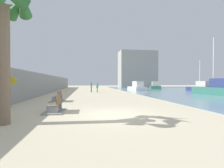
% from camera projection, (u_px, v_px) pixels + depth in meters
% --- Properties ---
extents(ground_plane, '(120.00, 120.00, 0.00)m').
position_uv_depth(ground_plane, '(94.00, 93.00, 27.44)').
color(ground_plane, beige).
extents(seawall, '(0.80, 64.00, 2.92)m').
position_uv_depth(seawall, '(45.00, 84.00, 26.28)').
color(seawall, gray).
rests_on(seawall, ground).
extents(palm_tree, '(2.75, 2.82, 6.05)m').
position_uv_depth(palm_tree, '(2.00, 21.00, 7.31)').
color(palm_tree, '#7A6651').
rests_on(palm_tree, ground).
extents(bench_near, '(1.14, 2.12, 0.98)m').
position_uv_depth(bench_near, '(55.00, 108.00, 10.40)').
color(bench_near, gray).
rests_on(bench_near, ground).
extents(bench_far, '(1.22, 2.16, 0.98)m').
position_uv_depth(bench_far, '(58.00, 99.00, 16.05)').
color(bench_far, gray).
rests_on(bench_far, ground).
extents(person_walking, '(0.27, 0.51, 1.68)m').
position_uv_depth(person_walking, '(91.00, 87.00, 30.44)').
color(person_walking, '#333338').
rests_on(person_walking, ground).
extents(person_standing, '(0.35, 0.45, 1.59)m').
position_uv_depth(person_standing, '(97.00, 87.00, 30.52)').
color(person_standing, gold).
rests_on(person_standing, ground).
extents(boat_far_left, '(2.75, 5.72, 5.84)m').
position_uv_depth(boat_far_left, '(202.00, 88.00, 32.05)').
color(boat_far_left, navy).
rests_on(boat_far_left, water_bay).
extents(boat_nearest, '(2.76, 7.04, 7.85)m').
position_uv_depth(boat_nearest, '(217.00, 89.00, 23.28)').
color(boat_nearest, '#337060').
rests_on(boat_nearest, water_bay).
extents(boat_mid_bay, '(2.78, 5.74, 1.89)m').
position_uv_depth(boat_mid_bay, '(137.00, 87.00, 37.50)').
color(boat_mid_bay, white).
rests_on(boat_mid_bay, water_bay).
extents(boat_distant, '(3.44, 4.90, 1.88)m').
position_uv_depth(boat_distant, '(155.00, 86.00, 43.23)').
color(boat_distant, '#337060').
rests_on(boat_distant, water_bay).
extents(pedestrian_sign, '(0.85, 0.08, 2.32)m').
position_uv_depth(pedestrian_sign, '(10.00, 87.00, 11.98)').
color(pedestrian_sign, slate).
rests_on(pedestrian_sign, ground).
extents(harbor_building, '(12.00, 6.00, 11.83)m').
position_uv_depth(harbor_building, '(137.00, 69.00, 57.43)').
color(harbor_building, '#9E9E99').
rests_on(harbor_building, ground).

